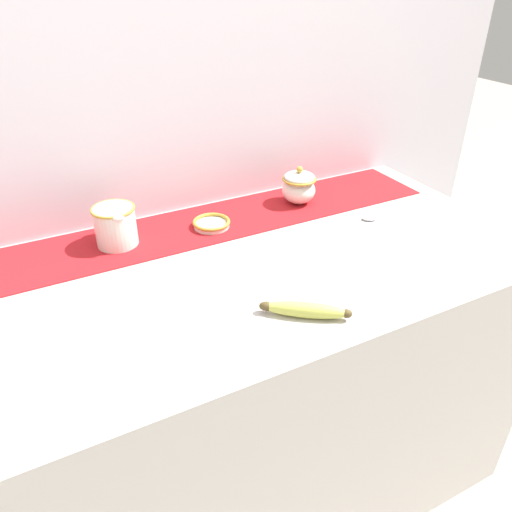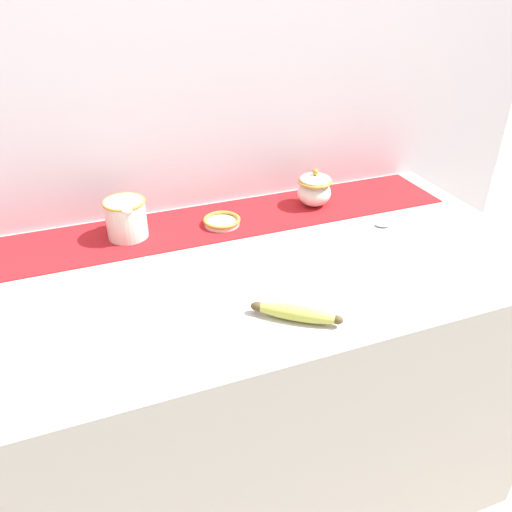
{
  "view_description": "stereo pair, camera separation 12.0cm",
  "coord_description": "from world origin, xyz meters",
  "px_view_note": "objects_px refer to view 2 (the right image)",
  "views": [
    {
      "loc": [
        -0.46,
        -0.96,
        1.55
      ],
      "look_at": [
        0.02,
        -0.05,
        0.93
      ],
      "focal_mm": 35.0,
      "sensor_mm": 36.0,
      "label": 1
    },
    {
      "loc": [
        -0.35,
        -1.01,
        1.55
      ],
      "look_at": [
        0.02,
        -0.05,
        0.93
      ],
      "focal_mm": 35.0,
      "sensor_mm": 36.0,
      "label": 2
    }
  ],
  "objects_px": {
    "cream_pitcher": "(126,217)",
    "banana": "(296,313)",
    "sugar_bowl": "(314,189)",
    "small_dish": "(222,221)",
    "spoon": "(380,225)"
  },
  "relations": [
    {
      "from": "small_dish",
      "to": "sugar_bowl",
      "type": "bearing_deg",
      "value": 4.72
    },
    {
      "from": "banana",
      "to": "sugar_bowl",
      "type": "bearing_deg",
      "value": 59.79
    },
    {
      "from": "banana",
      "to": "spoon",
      "type": "bearing_deg",
      "value": 36.99
    },
    {
      "from": "cream_pitcher",
      "to": "small_dish",
      "type": "bearing_deg",
      "value": -5.76
    },
    {
      "from": "sugar_bowl",
      "to": "small_dish",
      "type": "bearing_deg",
      "value": -175.28
    },
    {
      "from": "banana",
      "to": "spoon",
      "type": "height_order",
      "value": "banana"
    },
    {
      "from": "sugar_bowl",
      "to": "small_dish",
      "type": "distance_m",
      "value": 0.31
    },
    {
      "from": "sugar_bowl",
      "to": "cream_pitcher",
      "type": "bearing_deg",
      "value": 179.89
    },
    {
      "from": "sugar_bowl",
      "to": "small_dish",
      "type": "xyz_separation_m",
      "value": [
        -0.31,
        -0.03,
        -0.04
      ]
    },
    {
      "from": "banana",
      "to": "spoon",
      "type": "relative_size",
      "value": 1.14
    },
    {
      "from": "cream_pitcher",
      "to": "banana",
      "type": "xyz_separation_m",
      "value": [
        0.28,
        -0.5,
        -0.04
      ]
    },
    {
      "from": "small_dish",
      "to": "banana",
      "type": "relative_size",
      "value": 0.62
    },
    {
      "from": "sugar_bowl",
      "to": "spoon",
      "type": "xyz_separation_m",
      "value": [
        0.12,
        -0.19,
        -0.05
      ]
    },
    {
      "from": "cream_pitcher",
      "to": "sugar_bowl",
      "type": "xyz_separation_m",
      "value": [
        0.57,
        -0.0,
        -0.0
      ]
    },
    {
      "from": "cream_pitcher",
      "to": "sugar_bowl",
      "type": "height_order",
      "value": "sugar_bowl"
    }
  ]
}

